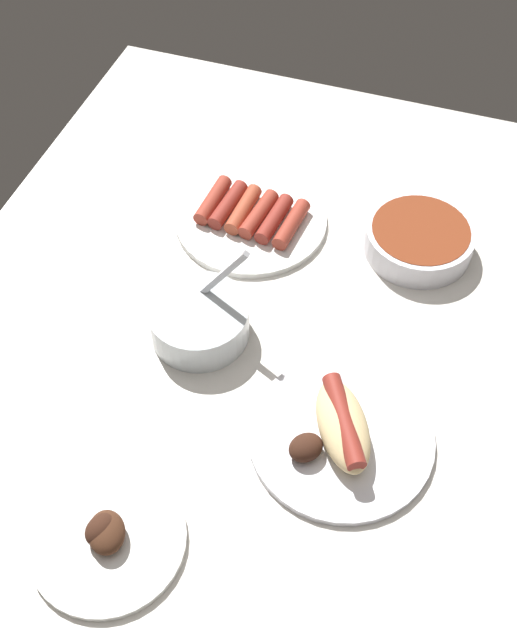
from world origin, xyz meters
TOP-DOWN VIEW (x-y plane):
  - ground_plane at (0.00, 0.00)cm, footprint 120.00×90.00cm
  - plate_sausages at (22.05, 6.69)cm, footprint 23.54×23.54cm
  - plate_grilled_meat at (-31.91, 5.47)cm, footprint 18.10×18.10cm
  - bowl_coleslaw at (-0.61, 6.32)cm, footprint 13.69×13.69cm
  - bowl_chili at (24.46, -18.95)cm, footprint 16.10×16.10cm
  - plate_hotdog_assembled at (-10.67, -16.23)cm, footprint 23.31×23.31cm

SIDE VIEW (x-z plane):
  - ground_plane at x=0.00cm, z-range -3.00..0.00cm
  - plate_grilled_meat at x=-31.91cm, z-range -1.06..3.06cm
  - plate_sausages at x=22.05cm, z-range -0.57..2.79cm
  - plate_hotdog_assembled at x=-10.67cm, z-range -1.01..4.60cm
  - bowl_chili at x=24.46cm, z-range 0.23..4.60cm
  - bowl_coleslaw at x=-0.61cm, z-range -4.76..10.67cm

